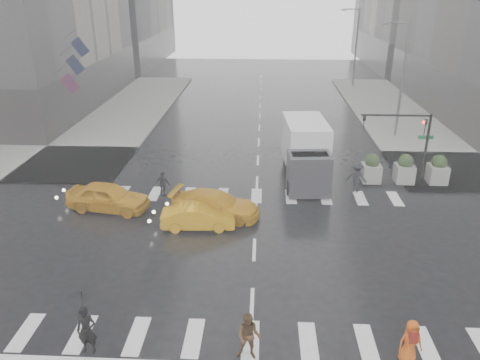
# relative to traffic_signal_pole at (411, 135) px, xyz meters

# --- Properties ---
(ground) EXTENTS (120.00, 120.00, 0.00)m
(ground) POSITION_rel_traffic_signal_pole_xyz_m (-9.01, -8.01, -3.22)
(ground) COLOR black
(ground) RESTS_ON ground
(sidewalk_nw) EXTENTS (35.00, 35.00, 0.15)m
(sidewalk_nw) POSITION_rel_traffic_signal_pole_xyz_m (-28.51, 9.49, -3.14)
(sidewalk_nw) COLOR gray
(sidewalk_nw) RESTS_ON ground
(road_markings) EXTENTS (18.00, 48.00, 0.01)m
(road_markings) POSITION_rel_traffic_signal_pole_xyz_m (-9.01, -8.01, -3.21)
(road_markings) COLOR silver
(road_markings) RESTS_ON ground
(traffic_signal_pole) EXTENTS (4.45, 0.42, 4.50)m
(traffic_signal_pole) POSITION_rel_traffic_signal_pole_xyz_m (0.00, 0.00, 0.00)
(traffic_signal_pole) COLOR black
(traffic_signal_pole) RESTS_ON ground
(street_lamp_near) EXTENTS (2.15, 0.22, 9.00)m
(street_lamp_near) POSITION_rel_traffic_signal_pole_xyz_m (1.86, 9.99, 1.73)
(street_lamp_near) COLOR #59595B
(street_lamp_near) RESTS_ON ground
(street_lamp_far) EXTENTS (2.15, 0.22, 9.00)m
(street_lamp_far) POSITION_rel_traffic_signal_pole_xyz_m (1.86, 29.99, 1.73)
(street_lamp_far) COLOR #59595B
(street_lamp_far) RESTS_ON ground
(planter_west) EXTENTS (1.10, 1.10, 1.80)m
(planter_west) POSITION_rel_traffic_signal_pole_xyz_m (-2.01, 0.19, -2.23)
(planter_west) COLOR gray
(planter_west) RESTS_ON ground
(planter_mid) EXTENTS (1.10, 1.10, 1.80)m
(planter_mid) POSITION_rel_traffic_signal_pole_xyz_m (-0.01, 0.19, -2.23)
(planter_mid) COLOR gray
(planter_mid) RESTS_ON ground
(planter_east) EXTENTS (1.10, 1.10, 1.80)m
(planter_east) POSITION_rel_traffic_signal_pole_xyz_m (1.99, 0.19, -2.23)
(planter_east) COLOR gray
(planter_east) RESTS_ON ground
(flag_cluster) EXTENTS (2.87, 3.06, 4.69)m
(flag_cluster) POSITION_rel_traffic_signal_pole_xyz_m (-24.09, 10.49, 2.42)
(flag_cluster) COLOR #59595B
(flag_cluster) RESTS_ON ground
(pedestrian_black) EXTENTS (0.96, 0.98, 2.43)m
(pedestrian_black) POSITION_rel_traffic_signal_pole_xyz_m (-14.40, -14.81, -1.64)
(pedestrian_black) COLOR black
(pedestrian_black) RESTS_ON ground
(pedestrian_brown) EXTENTS (0.93, 0.78, 1.70)m
(pedestrian_brown) POSITION_rel_traffic_signal_pole_xyz_m (-9.05, -14.81, -2.37)
(pedestrian_brown) COLOR #4B301A
(pedestrian_brown) RESTS_ON ground
(pedestrian_orange) EXTENTS (0.85, 0.63, 1.61)m
(pedestrian_orange) POSITION_rel_traffic_signal_pole_xyz_m (-3.85, -14.75, -2.40)
(pedestrian_orange) COLOR #C0490D
(pedestrian_orange) RESTS_ON ground
(pedestrian_far_a) EXTENTS (1.04, 0.84, 1.55)m
(pedestrian_far_a) POSITION_rel_traffic_signal_pole_xyz_m (-14.41, -2.31, -2.44)
(pedestrian_far_a) COLOR black
(pedestrian_far_a) RESTS_ON ground
(pedestrian_far_b) EXTENTS (1.35, 1.02, 1.85)m
(pedestrian_far_b) POSITION_rel_traffic_signal_pole_xyz_m (-3.13, -1.08, -2.29)
(pedestrian_far_b) COLOR black
(pedestrian_far_b) RESTS_ON ground
(taxi_front) EXTENTS (4.71, 2.53, 1.52)m
(taxi_front) POSITION_rel_traffic_signal_pole_xyz_m (-17.04, -4.20, -2.46)
(taxi_front) COLOR orange
(taxi_front) RESTS_ON ground
(taxi_mid) EXTENTS (3.79, 1.54, 1.22)m
(taxi_mid) POSITION_rel_traffic_signal_pole_xyz_m (-11.88, -6.01, -2.61)
(taxi_mid) COLOR orange
(taxi_mid) RESTS_ON ground
(taxi_rear) EXTENTS (4.47, 2.71, 1.37)m
(taxi_rear) POSITION_rel_traffic_signal_pole_xyz_m (-11.14, -4.69, -2.53)
(taxi_rear) COLOR orange
(taxi_rear) RESTS_ON ground
(box_truck) EXTENTS (2.49, 6.64, 3.53)m
(box_truck) POSITION_rel_traffic_signal_pole_xyz_m (-6.01, 0.83, -1.33)
(box_truck) COLOR white
(box_truck) RESTS_ON ground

